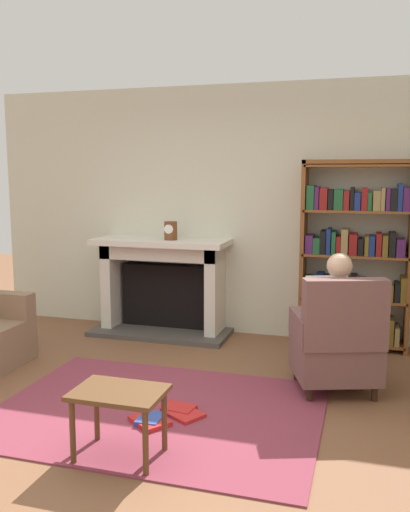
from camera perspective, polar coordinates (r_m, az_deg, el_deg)
ground at (r=4.02m, az=-6.56°, el=-17.40°), size 14.00×14.00×0.00m
back_wall at (r=6.06m, az=2.75°, el=4.65°), size 5.60×0.10×2.70m
area_rug at (r=4.27m, az=-4.92°, el=-15.69°), size 2.40×1.80×0.01m
fireplace at (r=6.14m, az=-4.30°, el=-2.75°), size 1.52×0.64×1.05m
mantel_clock at (r=5.91m, az=-3.58°, el=2.63°), size 0.14×0.14×0.20m
bookshelf at (r=5.71m, az=15.26°, el=-0.12°), size 1.07×0.32×1.89m
armchair_reading at (r=4.57m, az=13.55°, el=-8.65°), size 0.81×0.79×0.97m
seated_reader at (r=4.63m, az=13.24°, el=-5.91°), size 0.48×0.59×1.14m
side_table at (r=3.53m, az=-8.90°, el=-14.61°), size 0.56×0.39×0.44m
scattered_books at (r=4.13m, az=-4.23°, el=-16.21°), size 0.53×0.52×0.04m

